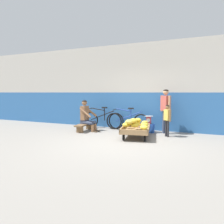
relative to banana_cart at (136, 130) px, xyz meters
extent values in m
plane|color=gray|center=(-0.18, -1.04, -0.24)|extent=(80.00, 80.00, 0.00)
cube|color=#2D609E|center=(-0.18, 1.61, 0.47)|extent=(16.00, 0.30, 1.42)
cube|color=#B7B2A8|center=(-0.18, 1.61, 2.12)|extent=(16.00, 0.30, 1.86)
cube|color=#99754C|center=(0.00, 0.00, -0.01)|extent=(1.11, 1.58, 0.05)
cube|color=#99754C|center=(-0.39, -0.08, 0.07)|extent=(0.33, 1.42, 0.10)
cube|color=#99754C|center=(0.39, 0.08, 0.07)|extent=(0.33, 1.42, 0.10)
cube|color=#99754C|center=(-0.14, 0.69, 0.07)|extent=(0.83, 0.21, 0.10)
cube|color=#99754C|center=(0.14, -0.69, 0.07)|extent=(0.83, 0.21, 0.10)
cylinder|color=black|center=(-0.41, 0.43, -0.15)|extent=(0.09, 0.19, 0.18)
cylinder|color=black|center=(0.21, 0.56, -0.15)|extent=(0.09, 0.19, 0.18)
cylinder|color=black|center=(-0.21, -0.56, -0.15)|extent=(0.09, 0.19, 0.18)
cylinder|color=black|center=(0.41, -0.43, -0.15)|extent=(0.09, 0.19, 0.18)
ellipsoid|color=gold|center=(0.17, 0.47, 0.18)|extent=(0.30, 0.30, 0.13)
ellipsoid|color=gold|center=(-0.27, 0.02, 0.18)|extent=(0.29, 0.27, 0.13)
ellipsoid|color=gold|center=(-0.10, 0.41, 0.18)|extent=(0.30, 0.28, 0.13)
ellipsoid|color=gold|center=(0.03, -0.07, 0.18)|extent=(0.24, 0.19, 0.13)
ellipsoid|color=gold|center=(-0.41, 0.52, 0.18)|extent=(0.25, 0.19, 0.13)
ellipsoid|color=yellow|center=(-0.35, 0.37, 0.18)|extent=(0.30, 0.27, 0.13)
ellipsoid|color=yellow|center=(0.29, -0.04, 0.18)|extent=(0.29, 0.26, 0.13)
ellipsoid|color=gold|center=(-0.22, -0.29, 0.18)|extent=(0.25, 0.20, 0.13)
ellipsoid|color=yellow|center=(0.40, -0.51, 0.18)|extent=(0.29, 0.25, 0.13)
ellipsoid|color=gold|center=(0.05, -0.26, 0.18)|extent=(0.30, 0.29, 0.13)
ellipsoid|color=gold|center=(-0.02, -0.30, 0.31)|extent=(0.27, 0.23, 0.13)
ellipsoid|color=yellow|center=(-0.03, -0.15, 0.32)|extent=(0.26, 0.20, 0.13)
ellipsoid|color=gold|center=(0.06, 0.03, 0.31)|extent=(0.29, 0.25, 0.13)
ellipsoid|color=yellow|center=(-0.10, -0.39, 0.30)|extent=(0.28, 0.23, 0.13)
cube|color=brown|center=(-2.09, 0.36, 0.00)|extent=(0.37, 1.12, 0.05)
cube|color=brown|center=(-2.11, 0.74, -0.13)|extent=(0.24, 0.10, 0.22)
cube|color=brown|center=(-2.06, -0.02, -0.13)|extent=(0.24, 0.10, 0.22)
cylinder|color=brown|center=(-1.69, 0.43, -0.11)|extent=(0.10, 0.10, 0.27)
cube|color=#4C3D2D|center=(-1.63, 0.43, -0.22)|extent=(0.22, 0.10, 0.04)
cylinder|color=#38425B|center=(-1.89, 0.44, 0.08)|extent=(0.40, 0.15, 0.13)
cylinder|color=brown|center=(-1.69, 0.25, -0.11)|extent=(0.10, 0.10, 0.27)
cube|color=#4C3D2D|center=(-1.63, 0.25, -0.22)|extent=(0.22, 0.10, 0.04)
cylinder|color=#38425B|center=(-1.89, 0.26, 0.08)|extent=(0.40, 0.15, 0.13)
cube|color=#38425B|center=(-2.09, 0.36, 0.10)|extent=(0.23, 0.29, 0.14)
cube|color=brown|center=(-2.09, 0.36, 0.43)|extent=(0.19, 0.33, 0.52)
cylinder|color=brown|center=(-1.92, 0.55, 0.46)|extent=(0.47, 0.09, 0.36)
cylinder|color=brown|center=(-1.94, 0.15, 0.46)|extent=(0.47, 0.09, 0.36)
sphere|color=brown|center=(-2.09, 0.36, 0.80)|extent=(0.19, 0.19, 0.19)
ellipsoid|color=black|center=(-2.09, 0.36, 0.86)|extent=(0.17, 0.17, 0.09)
cube|color=#234CA8|center=(0.18, 0.98, -0.09)|extent=(0.36, 0.28, 0.30)
cylinder|color=#28282D|center=(0.18, 0.98, 0.07)|extent=(0.20, 0.20, 0.03)
cube|color=#C6384C|center=(0.18, 0.98, 0.21)|extent=(0.16, 0.10, 0.24)
cylinder|color=white|center=(0.18, 0.93, 0.21)|extent=(0.13, 0.01, 0.13)
cylinder|color=#B2B5BA|center=(0.18, 0.98, 0.34)|extent=(0.30, 0.30, 0.01)
torus|color=black|center=(-2.23, 1.10, 0.08)|extent=(0.64, 0.06, 0.64)
torus|color=black|center=(-1.21, 1.09, 0.08)|extent=(0.64, 0.06, 0.64)
cylinder|color=black|center=(-1.72, 1.10, 0.28)|extent=(1.03, 0.05, 0.43)
cylinder|color=black|center=(-1.62, 1.10, 0.32)|extent=(0.04, 0.04, 0.48)
cylinder|color=black|center=(-1.93, 1.10, 0.52)|extent=(0.61, 0.04, 0.12)
cube|color=black|center=(-1.62, 1.10, 0.59)|extent=(0.20, 0.10, 0.05)
cylinder|color=black|center=(-2.23, 1.10, 0.54)|extent=(0.03, 0.48, 0.03)
torus|color=black|center=(-1.15, 1.16, 0.08)|extent=(0.64, 0.07, 0.64)
torus|color=black|center=(-0.13, 1.12, 0.08)|extent=(0.64, 0.07, 0.64)
cylinder|color=#234299|center=(-0.64, 1.14, 0.28)|extent=(1.03, 0.07, 0.43)
cylinder|color=#234299|center=(-0.54, 1.13, 0.32)|extent=(0.04, 0.04, 0.48)
cylinder|color=#234299|center=(-0.85, 1.15, 0.52)|extent=(0.62, 0.06, 0.12)
cube|color=black|center=(-0.54, 1.13, 0.59)|extent=(0.20, 0.11, 0.05)
cylinder|color=black|center=(-1.15, 1.16, 0.54)|extent=(0.04, 0.48, 0.03)
cylinder|color=#38425B|center=(0.81, 0.93, 0.16)|extent=(0.10, 0.10, 0.80)
cylinder|color=#38425B|center=(0.69, 1.04, 0.16)|extent=(0.10, 0.10, 0.80)
cube|color=#B24C42|center=(0.75, 0.99, 0.82)|extent=(0.37, 0.37, 0.52)
cylinder|color=tan|center=(0.90, 0.84, 0.80)|extent=(0.07, 0.07, 0.56)
cylinder|color=tan|center=(0.60, 1.13, 0.80)|extent=(0.07, 0.07, 0.56)
sphere|color=tan|center=(0.75, 0.99, 1.19)|extent=(0.19, 0.19, 0.19)
ellipsoid|color=black|center=(0.75, 0.99, 1.25)|extent=(0.17, 0.17, 0.09)
cylinder|color=#232328|center=(0.93, 0.46, 0.03)|extent=(0.07, 0.07, 0.53)
cylinder|color=#232328|center=(0.86, 0.54, 0.03)|extent=(0.07, 0.07, 0.53)
cube|color=gold|center=(0.89, 0.50, 0.47)|extent=(0.25, 0.25, 0.35)
cylinder|color=brown|center=(0.99, 0.40, 0.45)|extent=(0.05, 0.05, 0.37)
cylinder|color=brown|center=(0.80, 0.60, 0.45)|extent=(0.05, 0.05, 0.37)
sphere|color=brown|center=(0.89, 0.50, 0.72)|extent=(0.13, 0.13, 0.13)
ellipsoid|color=black|center=(0.89, 0.50, 0.76)|extent=(0.12, 0.12, 0.06)
cube|color=#3370B7|center=(0.10, 0.45, -0.12)|extent=(0.18, 0.12, 0.24)
camera|label=1|loc=(1.95, -6.41, 1.19)|focal=34.03mm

